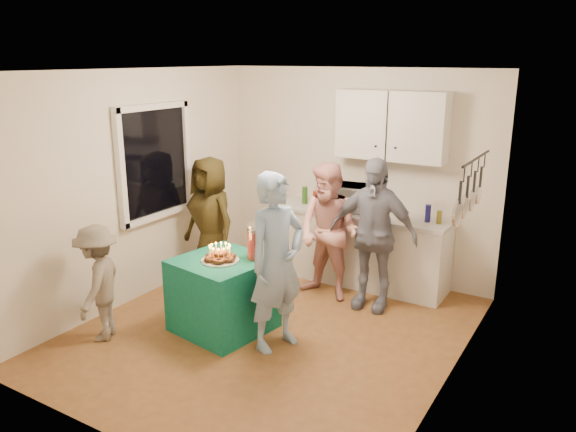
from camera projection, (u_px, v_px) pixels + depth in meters
The scene contains 19 objects.
floor at pixel (270, 332), 5.76m from camera, with size 4.00×4.00×0.00m, color brown.
ceiling at pixel (268, 70), 5.05m from camera, with size 4.00×4.00×0.00m, color white.
back_wall at pixel (356, 174), 7.05m from camera, with size 3.60×3.60×0.00m, color silver.
left_wall at pixel (135, 188), 6.29m from camera, with size 4.00×4.00×0.00m, color silver.
right_wall at pixel (457, 240), 4.51m from camera, with size 4.00×4.00×0.00m, color silver.
window_night at pixel (154, 162), 6.46m from camera, with size 0.04×1.00×1.20m, color black.
counter at pixel (358, 249), 6.94m from camera, with size 2.20×0.58×0.86m, color white.
countertop at pixel (359, 213), 6.82m from camera, with size 2.24×0.62×0.05m, color beige.
upper_cabinet at pixel (392, 125), 6.50m from camera, with size 1.30×0.30×0.80m, color white.
pot_rack at pixel (472, 186), 5.04m from camera, with size 0.12×1.00×0.60m, color black.
microwave at pixel (348, 197), 6.85m from camera, with size 0.57×0.38×0.31m, color white.
party_table at pixel (223, 294), 5.73m from camera, with size 0.85×0.85×0.76m, color #106D53.
donut_cake at pixel (220, 253), 5.56m from camera, with size 0.38×0.38×0.18m, color #381C0C, non-canonical shape.
punch_jar at pixel (258, 242), 5.62m from camera, with size 0.22×0.22×0.34m, color #B30E16.
man_birthday at pixel (277, 262), 5.26m from camera, with size 0.63×0.41×1.72m, color #96B5DA.
woman_back_left at pixel (211, 221), 6.81m from camera, with size 0.78×0.51×1.59m, color #504216.
woman_back_center at pixel (329, 232), 6.38m from camera, with size 0.77×0.60×1.59m, color #E17575.
woman_back_right at pixel (373, 234), 6.13m from camera, with size 1.00×0.42×1.70m, color black.
child_near_left at pixel (98, 283), 5.48m from camera, with size 0.76×0.44×1.17m, color #635A4F.
Camera 1 is at (2.84, -4.37, 2.72)m, focal length 35.00 mm.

